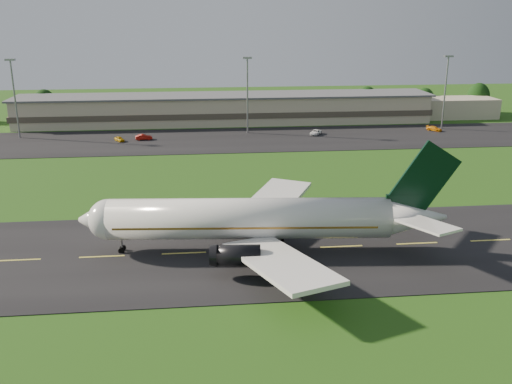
{
  "coord_description": "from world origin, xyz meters",
  "views": [
    {
      "loc": [
        -8.68,
        -72.36,
        31.59
      ],
      "look_at": [
        -0.24,
        8.0,
        6.0
      ],
      "focal_mm": 40.0,
      "sensor_mm": 36.0,
      "label": 1
    }
  ],
  "objects": [
    {
      "name": "service_vehicle_b",
      "position": [
        -22.4,
        73.96,
        0.8
      ],
      "size": [
        4.46,
        2.18,
        1.41
      ],
      "primitive_type": "imported",
      "rotation": [
        0.0,
        0.0,
        1.74
      ],
      "color": "#9F120A",
      "rests_on": "apron"
    },
    {
      "name": "terminal",
      "position": [
        6.4,
        96.18,
        3.99
      ],
      "size": [
        145.0,
        16.0,
        8.4
      ],
      "color": "tan",
      "rests_on": "ground"
    },
    {
      "name": "ground",
      "position": [
        0.0,
        0.0,
        0.0
      ],
      "size": [
        360.0,
        360.0,
        0.0
      ],
      "primitive_type": "plane",
      "color": "#1F4611",
      "rests_on": "ground"
    },
    {
      "name": "light_mast_east",
      "position": [
        60.0,
        80.0,
        12.74
      ],
      "size": [
        2.4,
        1.2,
        20.35
      ],
      "color": "gray",
      "rests_on": "ground"
    },
    {
      "name": "light_mast_west",
      "position": [
        -55.0,
        80.0,
        12.74
      ],
      "size": [
        2.4,
        1.2,
        20.35
      ],
      "color": "gray",
      "rests_on": "ground"
    },
    {
      "name": "service_vehicle_c",
      "position": [
        22.99,
        75.72,
        0.75
      ],
      "size": [
        4.24,
        5.15,
        1.31
      ],
      "primitive_type": "imported",
      "rotation": [
        0.0,
        0.0,
        -0.53
      ],
      "color": "white",
      "rests_on": "apron"
    },
    {
      "name": "service_vehicle_d",
      "position": [
        56.73,
        77.33,
        0.73
      ],
      "size": [
        4.21,
        4.47,
        1.27
      ],
      "primitive_type": "imported",
      "rotation": [
        0.0,
        0.0,
        0.71
      ],
      "color": "orange",
      "rests_on": "apron"
    },
    {
      "name": "taxiway",
      "position": [
        0.0,
        0.0,
        0.05
      ],
      "size": [
        220.0,
        30.0,
        0.1
      ],
      "primitive_type": "cube",
      "color": "black",
      "rests_on": "ground"
    },
    {
      "name": "light_mast_centre",
      "position": [
        5.0,
        80.0,
        12.74
      ],
      "size": [
        2.4,
        1.2,
        20.35
      ],
      "color": "gray",
      "rests_on": "ground"
    },
    {
      "name": "airliner",
      "position": [
        -1.17,
        -0.07,
        4.66
      ],
      "size": [
        51.28,
        42.03,
        15.57
      ],
      "rotation": [
        0.0,
        0.0,
        -0.08
      ],
      "color": "white",
      "rests_on": "ground"
    },
    {
      "name": "apron",
      "position": [
        0.0,
        72.0,
        0.05
      ],
      "size": [
        260.0,
        30.0,
        0.1
      ],
      "primitive_type": "cube",
      "color": "black",
      "rests_on": "ground"
    },
    {
      "name": "service_vehicle_a",
      "position": [
        -28.41,
        72.76,
        0.7
      ],
      "size": [
        3.16,
        3.71,
        1.2
      ],
      "primitive_type": "imported",
      "rotation": [
        0.0,
        0.0,
        0.6
      ],
      "color": "#C8970B",
      "rests_on": "apron"
    },
    {
      "name": "tree_line",
      "position": [
        34.36,
        105.44,
        4.79
      ],
      "size": [
        195.99,
        8.16,
        9.71
      ],
      "color": "black",
      "rests_on": "ground"
    }
  ]
}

